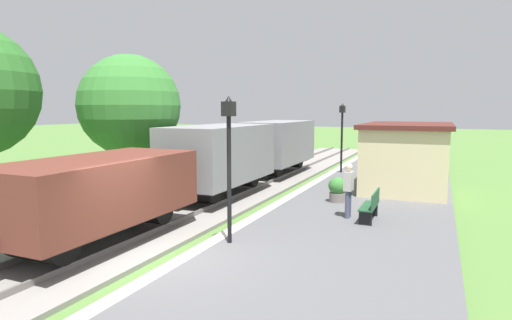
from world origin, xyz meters
name	(u,v)px	position (x,y,z in m)	size (l,w,h in m)	color
ground_plane	(165,268)	(0.00, 0.00, 0.00)	(160.00, 160.00, 0.00)	#517A38
platform_slab	(298,286)	(3.20, 0.00, 0.12)	(6.00, 60.00, 0.25)	#565659
platform_edge_stripe	(179,260)	(0.40, 0.00, 0.25)	(0.36, 60.00, 0.01)	silver
track_ballast	(85,252)	(-2.40, 0.00, 0.06)	(3.80, 60.00, 0.12)	gray
rail_near	(107,251)	(-1.68, 0.00, 0.19)	(0.07, 60.00, 0.14)	slate
rail_far	(64,243)	(-3.12, 0.00, 0.19)	(0.07, 60.00, 0.14)	slate
freight_train	(226,159)	(-2.40, 7.65, 1.60)	(2.50, 19.40, 2.72)	brown
station_hut	(407,156)	(4.40, 11.31, 1.65)	(3.50, 5.80, 2.78)	beige
bench_near_hut	(371,205)	(3.83, 5.23, 0.72)	(0.42, 1.50, 0.91)	#1E4C2D
bench_down_platform	(401,164)	(3.83, 15.71, 0.72)	(0.42, 1.50, 0.91)	#1E4C2D
person_waiting	(349,188)	(3.12, 5.30, 1.18)	(0.27, 0.40, 1.71)	#474C66
potted_planter	(337,189)	(2.29, 7.42, 0.72)	(0.64, 0.64, 0.92)	slate
lamp_post_near	(229,143)	(0.86, 1.60, 2.80)	(0.28, 0.28, 3.70)	black
lamp_post_far	(342,125)	(0.86, 14.77, 2.80)	(0.28, 0.28, 3.70)	black
tree_trackside_far	(130,106)	(-6.04, 6.19, 3.78)	(4.12, 4.12, 5.84)	#4C3823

